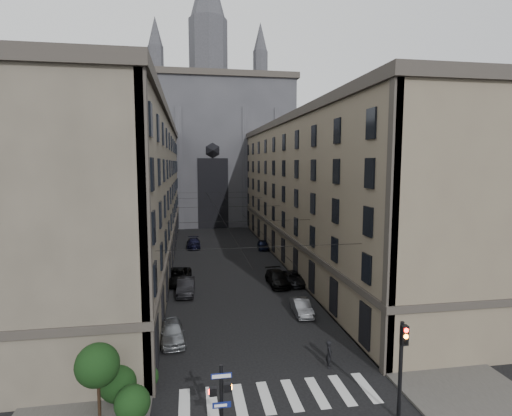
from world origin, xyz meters
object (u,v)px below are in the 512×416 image
car_left_midnear (186,287)px  car_right_far (263,245)px  pedestrian_signal_left (221,400)px  car_right_near (302,307)px  car_right_midfar (277,278)px  traffic_light_right (402,359)px  car_left_midfar (177,276)px  pedestrian (329,354)px  car_left_near (172,332)px  car_left_far (194,243)px  car_right_midnear (293,278)px  gothic_tower (210,142)px

car_left_midnear → car_right_far: car_left_midnear is taller
pedestrian_signal_left → car_right_far: pedestrian_signal_left is taller
car_right_near → car_right_midfar: 8.56m
traffic_light_right → car_left_midfar: traffic_light_right is taller
car_left_midnear → car_right_midfar: 9.82m
pedestrian → car_left_near: bearing=74.3°
pedestrian_signal_left → car_left_far: 44.37m
car_left_midfar → pedestrian: size_ratio=3.14×
pedestrian_signal_left → car_right_far: size_ratio=1.00×
car_left_midnear → pedestrian: size_ratio=2.69×
traffic_light_right → car_right_near: bearing=93.6°
car_left_far → car_right_midnear: 23.06m
car_left_midfar → pedestrian: pedestrian is taller
pedestrian_signal_left → car_left_near: size_ratio=0.91×
gothic_tower → car_right_near: 61.00m
traffic_light_right → car_left_near: (-11.80, 11.12, -2.54)m
gothic_tower → traffic_light_right: (5.60, -73.04, -14.51)m
car_left_midfar → car_right_far: car_left_midfar is taller
car_left_far → car_right_midfar: size_ratio=0.98×
car_right_near → car_right_midfar: size_ratio=0.79×
car_right_midfar → car_left_midnear: bearing=-172.0°
pedestrian_signal_left → pedestrian: bearing=39.5°
car_right_far → pedestrian: pedestrian is taller
pedestrian_signal_left → car_right_near: (8.18, 15.11, -1.67)m
car_left_midnear → car_right_midnear: size_ratio=1.02×
car_left_far → car_right_near: (8.87, -29.23, -0.06)m
car_right_midfar → car_right_far: (1.75, 17.78, -0.05)m
car_left_midfar → pedestrian: 22.43m
traffic_light_right → car_left_midnear: 24.45m
car_left_midnear → car_left_far: 22.18m
car_left_near → car_left_midfar: (0.00, 14.59, 0.03)m
car_right_near → car_right_far: 26.38m
car_right_midnear → car_left_midnear: bearing=-178.8°
car_left_midfar → car_right_midfar: 10.94m
traffic_light_right → car_left_midfar: (-11.80, 25.71, -2.51)m
traffic_light_right → pedestrian: bearing=106.7°
pedestrian_signal_left → car_right_midfar: 25.02m
gothic_tower → pedestrian: 69.56m
car_left_midfar → car_right_far: bearing=58.3°
car_left_near → car_right_far: car_left_near is taller
gothic_tower → car_right_far: 36.83m
gothic_tower → car_right_near: gothic_tower is taller
car_left_midnear → car_right_midfar: bearing=10.8°
traffic_light_right → car_left_near: bearing=136.7°
pedestrian_signal_left → car_left_midnear: (-1.74, 22.18, -1.54)m
car_left_midnear → car_left_far: (1.06, 22.15, -0.07)m
car_left_far → car_right_midfar: car_right_midfar is taller
car_left_midnear → car_left_midfar: 4.06m
pedestrian_signal_left → traffic_light_right: bearing=2.6°
car_right_midfar → car_right_far: 17.87m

